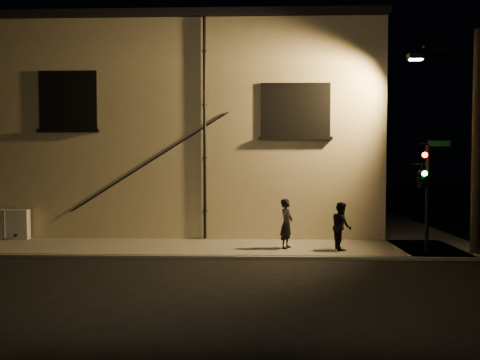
{
  "coord_description": "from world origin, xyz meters",
  "views": [
    {
      "loc": [
        0.11,
        -14.63,
        3.1
      ],
      "look_at": [
        -0.43,
        1.8,
        2.42
      ],
      "focal_mm": 35.0,
      "sensor_mm": 36.0,
      "label": 1
    }
  ],
  "objects_px": {
    "utility_cabinet": "(6,224)",
    "pedestrian_a": "(287,224)",
    "streetlamp_pole": "(473,137)",
    "pedestrian_b": "(341,226)",
    "traffic_signal": "(422,178)"
  },
  "relations": [
    {
      "from": "utility_cabinet",
      "to": "pedestrian_b",
      "type": "xyz_separation_m",
      "value": [
        12.32,
        -1.71,
        0.24
      ]
    },
    {
      "from": "pedestrian_b",
      "to": "pedestrian_a",
      "type": "bearing_deg",
      "value": 81.19
    },
    {
      "from": "traffic_signal",
      "to": "pedestrian_b",
      "type": "bearing_deg",
      "value": 164.9
    },
    {
      "from": "pedestrian_a",
      "to": "streetlamp_pole",
      "type": "relative_size",
      "value": 0.23
    },
    {
      "from": "pedestrian_a",
      "to": "utility_cabinet",
      "type": "bearing_deg",
      "value": 105.9
    },
    {
      "from": "traffic_signal",
      "to": "streetlamp_pole",
      "type": "bearing_deg",
      "value": 10.41
    },
    {
      "from": "utility_cabinet",
      "to": "pedestrian_b",
      "type": "relative_size",
      "value": 1.07
    },
    {
      "from": "pedestrian_b",
      "to": "traffic_signal",
      "type": "distance_m",
      "value": 2.99
    },
    {
      "from": "pedestrian_a",
      "to": "streetlamp_pole",
      "type": "height_order",
      "value": "streetlamp_pole"
    },
    {
      "from": "utility_cabinet",
      "to": "pedestrian_a",
      "type": "distance_m",
      "value": 10.62
    },
    {
      "from": "streetlamp_pole",
      "to": "utility_cabinet",
      "type": "bearing_deg",
      "value": 172.91
    },
    {
      "from": "traffic_signal",
      "to": "utility_cabinet",
      "type": "bearing_deg",
      "value": 170.9
    },
    {
      "from": "pedestrian_b",
      "to": "traffic_signal",
      "type": "height_order",
      "value": "traffic_signal"
    },
    {
      "from": "pedestrian_a",
      "to": "traffic_signal",
      "type": "relative_size",
      "value": 0.47
    },
    {
      "from": "traffic_signal",
      "to": "streetlamp_pole",
      "type": "height_order",
      "value": "streetlamp_pole"
    }
  ]
}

